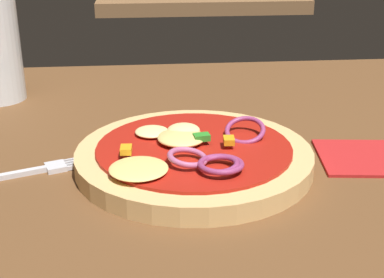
# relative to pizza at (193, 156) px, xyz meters

# --- Properties ---
(dining_table) EXTENTS (1.12, 0.86, 0.04)m
(dining_table) POSITION_rel_pizza_xyz_m (0.01, -0.04, -0.03)
(dining_table) COLOR brown
(dining_table) RESTS_ON ground
(pizza) EXTENTS (0.22, 0.22, 0.04)m
(pizza) POSITION_rel_pizza_xyz_m (0.00, 0.00, 0.00)
(pizza) COLOR tan
(pizza) RESTS_ON dining_table
(fork) EXTENTS (0.16, 0.07, 0.01)m
(fork) POSITION_rel_pizza_xyz_m (-0.16, -0.00, -0.01)
(fork) COLOR silver
(fork) RESTS_ON dining_table
(napkin) EXTENTS (0.11, 0.10, 0.00)m
(napkin) POSITION_rel_pizza_xyz_m (0.18, 0.00, -0.01)
(napkin) COLOR #B21E1E
(napkin) RESTS_ON dining_table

